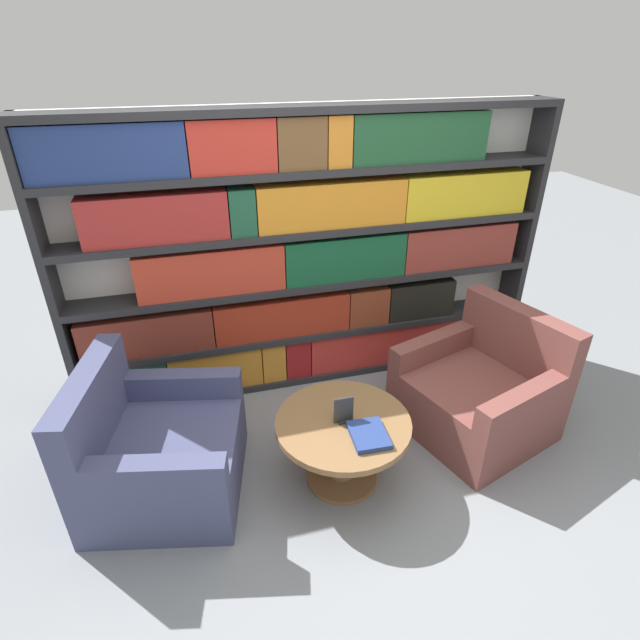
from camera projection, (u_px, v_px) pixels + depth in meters
The scene contains 7 objects.
ground_plane at pixel (364, 484), 3.09m from camera, with size 14.00×14.00×0.00m, color gray.
bookshelf at pixel (307, 257), 3.65m from camera, with size 3.54×0.30×2.05m.
armchair_left at pixel (158, 452), 2.93m from camera, with size 1.02×1.05×0.84m.
armchair_right at pixel (480, 392), 3.44m from camera, with size 1.07×1.10×0.84m.
coffee_table at pixel (343, 438), 2.97m from camera, with size 0.80×0.80×0.46m.
table_sign at pixel (343, 411), 2.87m from camera, with size 0.12×0.06×0.17m.
stray_book at pixel (369, 435), 2.78m from camera, with size 0.21×0.26×0.03m.
Camera 1 is at (-0.85, -2.05, 2.39)m, focal length 28.00 mm.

